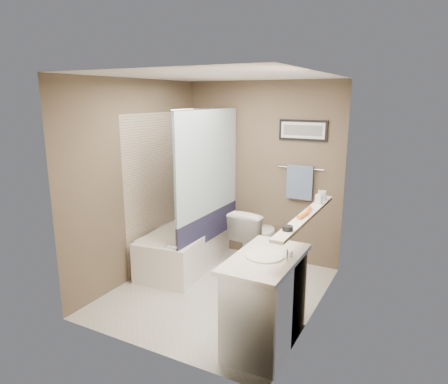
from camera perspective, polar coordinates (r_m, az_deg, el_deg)
The scene contains 33 objects.
ground at distance 4.75m, azimuth -0.87°, elevation -14.01°, with size 2.50×2.50×0.00m, color beige.
ceiling at distance 4.22m, azimuth -0.99°, elevation 16.04°, with size 2.20×2.50×0.04m, color white.
wall_back at distance 5.42m, azimuth 5.36°, elevation 2.87°, with size 2.20×0.04×2.40m, color brown.
wall_front at distance 3.34m, azimuth -11.16°, elevation -4.04°, with size 2.20×0.04×2.40m, color brown.
wall_left at distance 4.93m, azimuth -12.01°, elevation 1.57°, with size 0.04×2.50×2.40m, color brown.
wall_right at distance 3.94m, azimuth 12.98°, elevation -1.45°, with size 0.04×2.50×2.40m, color brown.
tile_surround at distance 5.36m, azimuth -8.60°, elevation 0.48°, with size 0.02×1.55×2.00m, color #C6AF95.
curtain_rod at distance 4.85m, azimuth -2.29°, elevation 11.79°, with size 0.02×0.02×1.55m, color silver.
curtain_upper at distance 4.91m, azimuth -2.22°, elevation 4.19°, with size 0.03×1.45×1.28m, color silver.
curtain_lower at distance 5.11m, azimuth -2.14°, elevation -4.93°, with size 0.03×1.45×0.36m, color #21213F.
mirror at distance 3.71m, azimuth 12.86°, elevation 4.28°, with size 0.02×1.60×1.00m, color silver.
shelf at distance 3.84m, azimuth 11.67°, elevation -3.33°, with size 0.12×1.60×0.03m, color silver.
towel_bar at distance 5.20m, azimuth 10.92°, elevation 3.36°, with size 0.02×0.02×0.60m, color silver.
towel at distance 5.22m, azimuth 10.77°, elevation 1.38°, with size 0.34×0.05×0.44m, color #849DC1.
art_frame at distance 5.16m, azimuth 11.22°, elevation 8.65°, with size 0.62×0.03×0.26m, color black.
art_mat at distance 5.14m, azimuth 11.17°, elevation 8.64°, with size 0.56×0.00×0.20m, color white.
art_image at distance 5.14m, azimuth 11.16°, elevation 8.64°, with size 0.50×0.00×0.13m, color #595959.
door at distance 3.10m, azimuth -3.08°, elevation -9.13°, with size 0.80×0.02×2.00m, color silver.
door_handle at distance 3.31m, azimuth -7.57°, elevation -7.74°, with size 0.02×0.02×0.10m, color silver.
bathtub at distance 5.37m, azimuth -5.55°, elevation -7.80°, with size 0.70×1.50×0.50m, color white.
tub_rim at distance 5.28m, azimuth -5.61°, elevation -5.27°, with size 0.56×1.36×0.02m, color white.
toilet at distance 5.30m, azimuth 4.58°, elevation -6.40°, with size 0.44×0.77×0.79m, color white.
vanity at distance 3.71m, azimuth 5.95°, elevation -15.47°, with size 0.50×0.90×0.80m, color white.
countertop at distance 3.53m, azimuth 5.96°, elevation -9.46°, with size 0.54×0.96×0.04m, color beige.
sink_basin at distance 3.52m, azimuth 5.82°, elevation -9.01°, with size 0.34×0.34×0.01m, color silver.
faucet_spout at distance 3.44m, azimuth 8.95°, elevation -8.90°, with size 0.02×0.02×0.10m, color silver.
faucet_knob at distance 3.54m, azimuth 9.48°, elevation -8.64°, with size 0.05×0.05×0.05m, color white.
candle_bowl_near at distance 3.34m, azimuth 9.07°, elevation -5.14°, with size 0.09×0.09×0.04m, color black.
hair_brush_front at distance 3.73m, azimuth 11.26°, elevation -3.19°, with size 0.04×0.04×0.22m, color orange.
hair_brush_back at distance 3.86m, azimuth 11.86°, elevation -2.65°, with size 0.04×0.04×0.22m, color #D2611D.
pink_comb at distance 3.96m, azimuth 12.25°, elevation -2.54°, with size 0.03×0.16×0.01m, color pink.
glass_jar at distance 4.37m, azimuth 13.91°, elevation -0.50°, with size 0.08×0.08×0.10m, color silver.
soap_bottle at distance 4.22m, azimuth 13.41°, elevation -0.67°, with size 0.06×0.06×0.14m, color #999999.
Camera 1 is at (2.03, -3.69, 2.19)m, focal length 32.00 mm.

